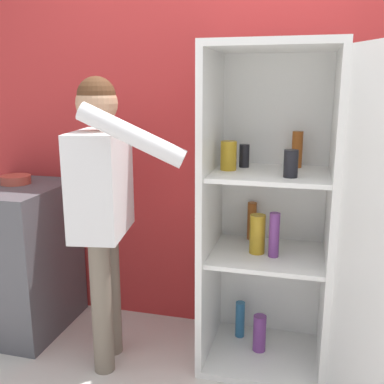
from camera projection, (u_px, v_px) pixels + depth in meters
wall_back at (239, 128)px, 2.66m from camera, size 7.00×0.06×2.55m
refrigerator at (291, 220)px, 2.28m from camera, size 1.01×1.17×1.73m
person at (103, 191)px, 2.33m from camera, size 0.67×0.57×1.57m
counter at (19, 258)px, 2.82m from camera, size 0.56×0.64×0.93m
bowl at (16, 180)px, 2.77m from camera, size 0.18×0.18×0.05m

